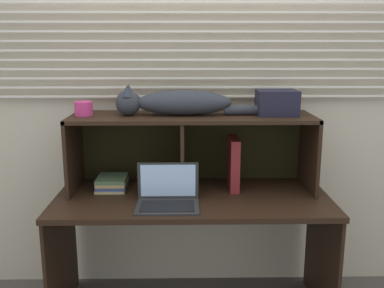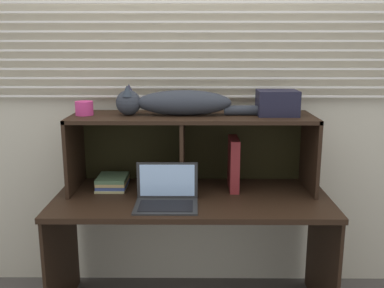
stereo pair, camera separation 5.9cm
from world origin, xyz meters
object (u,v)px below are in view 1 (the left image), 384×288
Objects in this scene: laptop at (168,197)px; storage_box at (277,103)px; small_basket at (84,109)px; binder_upright at (233,163)px; cat at (176,103)px; book_stack at (112,183)px.

laptop is 1.46× the size of storage_box.
storage_box is (1.10, 0.00, 0.03)m from small_basket.
laptop is 0.48m from binder_upright.
storage_box reaches higher than binder_upright.
cat is 8.80× the size of small_basket.
small_basket is (-0.86, 0.00, 0.32)m from binder_upright.
cat reaches higher than small_basket.
binder_upright reaches higher than laptop.
laptop is 0.43m from book_stack.
binder_upright is at bearing 0.00° from small_basket.
laptop is at bearing -144.26° from binder_upright.
storage_box is (0.95, 0.00, 0.47)m from book_stack.
binder_upright is 0.43m from storage_box.
cat reaches higher than storage_box.
cat is at bearing 180.00° from binder_upright.
binder_upright is at bearing 0.08° from book_stack.
book_stack is (-0.38, -0.00, -0.47)m from cat.
binder_upright is 0.72m from book_stack.
cat is 2.70× the size of laptop.
binder_upright is at bearing 180.00° from storage_box.
storage_box reaches higher than small_basket.
cat is 2.92× the size of binder_upright.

